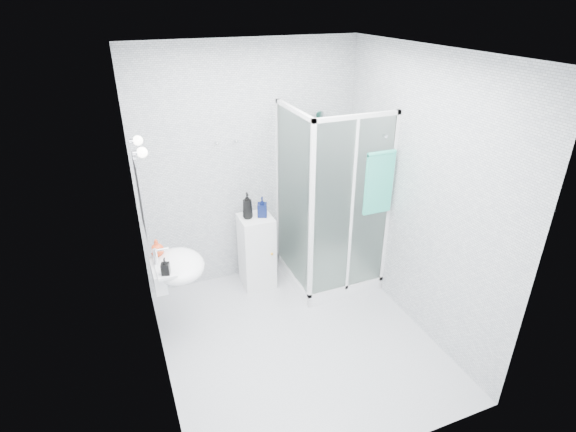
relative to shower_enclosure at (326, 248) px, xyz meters
name	(u,v)px	position (x,y,z in m)	size (l,w,h in m)	color
room	(298,218)	(-0.67, -0.77, 0.85)	(2.40, 2.60, 2.60)	silver
shower_enclosure	(326,248)	(0.00, 0.00, 0.00)	(0.90, 0.95, 2.00)	white
wall_basin	(175,267)	(-1.66, -0.32, 0.35)	(0.46, 0.56, 0.35)	white
mirror	(140,198)	(-1.85, -0.32, 1.05)	(0.02, 0.60, 0.70)	white
vanity_lights	(139,146)	(-1.80, -0.32, 1.47)	(0.10, 0.40, 0.08)	silver
wall_hooks	(227,142)	(-0.92, 0.49, 1.17)	(0.23, 0.06, 0.03)	silver
storage_cabinet	(257,251)	(-0.71, 0.27, -0.03)	(0.35, 0.37, 0.84)	white
hand_towel	(379,181)	(0.34, -0.40, 0.89)	(0.30, 0.04, 0.64)	#2FB397
shampoo_bottle_a	(247,206)	(-0.79, 0.28, 0.53)	(0.11, 0.11, 0.29)	black
shampoo_bottle_b	(262,207)	(-0.64, 0.26, 0.50)	(0.10, 0.10, 0.22)	#0A133E
soap_dispenser_orange	(157,248)	(-1.78, -0.17, 0.49)	(0.12, 0.12, 0.16)	#E3441A
soap_dispenser_black	(165,266)	(-1.75, -0.51, 0.49)	(0.07, 0.07, 0.15)	black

